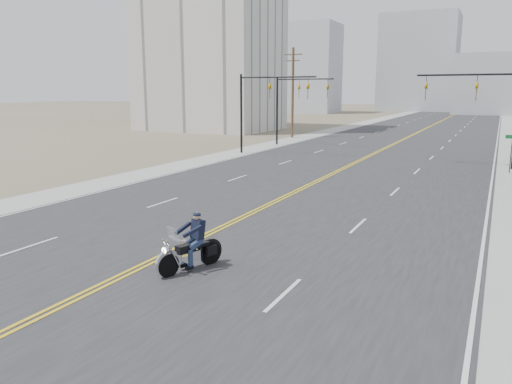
{
  "coord_description": "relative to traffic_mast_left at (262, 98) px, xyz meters",
  "views": [
    {
      "loc": [
        10.0,
        -7.98,
        5.57
      ],
      "look_at": [
        1.44,
        9.53,
        1.6
      ],
      "focal_mm": 35.0,
      "sensor_mm": 36.0,
      "label": 1
    }
  ],
  "objects": [
    {
      "name": "traffic_mast_left",
      "position": [
        0.0,
        0.0,
        0.0
      ],
      "size": [
        7.1,
        0.26,
        7.0
      ],
      "color": "black",
      "rests_on": "ground"
    },
    {
      "name": "haze_bldg_d",
      "position": [
        -3.02,
        108.0,
        8.06
      ],
      "size": [
        20.0,
        15.0,
        26.0
      ],
      "primitive_type": "cube",
      "color": "#ADB2B7",
      "rests_on": "ground"
    },
    {
      "name": "sidewalk_left",
      "position": [
        -2.52,
        38.0,
        -4.93
      ],
      "size": [
        3.0,
        200.0,
        0.01
      ],
      "primitive_type": "cube",
      "color": "#A5A5A0",
      "rests_on": "ground"
    },
    {
      "name": "apartment_block",
      "position": [
        -19.02,
        23.0,
        10.06
      ],
      "size": [
        18.0,
        14.0,
        30.0
      ],
      "primitive_type": "cube",
      "color": "silver",
      "rests_on": "ground"
    },
    {
      "name": "road",
      "position": [
        8.98,
        38.0,
        -4.93
      ],
      "size": [
        20.0,
        200.0,
        0.01
      ],
      "primitive_type": "cube",
      "color": "#303033",
      "rests_on": "ground"
    },
    {
      "name": "motorcyclist",
      "position": [
        10.55,
        -27.47,
        -4.02
      ],
      "size": [
        1.72,
        2.54,
        1.83
      ],
      "primitive_type": null,
      "rotation": [
        0.0,
        0.0,
        2.81
      ],
      "color": "black",
      "rests_on": "ground"
    },
    {
      "name": "haze_bldg_b",
      "position": [
        16.98,
        93.0,
        2.06
      ],
      "size": [
        18.0,
        14.0,
        14.0
      ],
      "primitive_type": "cube",
      "color": "#ADB2B7",
      "rests_on": "ground"
    },
    {
      "name": "street_sign",
      "position": [
        19.78,
        -2.0,
        -3.13
      ],
      "size": [
        0.9,
        0.06,
        2.62
      ],
      "color": "black",
      "rests_on": "ground"
    },
    {
      "name": "haze_bldg_a",
      "position": [
        -26.02,
        83.0,
        6.06
      ],
      "size": [
        14.0,
        12.0,
        22.0
      ],
      "primitive_type": "cube",
      "color": "#B7BCC6",
      "rests_on": "ground"
    },
    {
      "name": "sidewalk_right",
      "position": [
        20.48,
        38.0,
        -4.93
      ],
      "size": [
        3.0,
        200.0,
        0.01
      ],
      "primitive_type": "cube",
      "color": "#A5A5A0",
      "rests_on": "ground"
    },
    {
      "name": "traffic_mast_right",
      "position": [
        17.95,
        0.0,
        0.0
      ],
      "size": [
        7.1,
        0.26,
        7.0
      ],
      "color": "black",
      "rests_on": "ground"
    },
    {
      "name": "ground_plane",
      "position": [
        8.98,
        -32.0,
        -4.94
      ],
      "size": [
        400.0,
        400.0,
        0.0
      ],
      "primitive_type": "plane",
      "color": "#776D56",
      "rests_on": "ground"
    },
    {
      "name": "traffic_mast_far",
      "position": [
        -0.33,
        8.0,
        -0.06
      ],
      "size": [
        6.1,
        0.26,
        7.0
      ],
      "color": "black",
      "rests_on": "ground"
    },
    {
      "name": "utility_pole_left",
      "position": [
        -3.52,
        16.0,
        0.54
      ],
      "size": [
        2.2,
        0.3,
        10.5
      ],
      "color": "brown",
      "rests_on": "ground"
    },
    {
      "name": "haze_bldg_f",
      "position": [
        -41.02,
        98.0,
        3.06
      ],
      "size": [
        12.0,
        12.0,
        16.0
      ],
      "primitive_type": "cube",
      "color": "#ADB2B7",
      "rests_on": "ground"
    }
  ]
}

